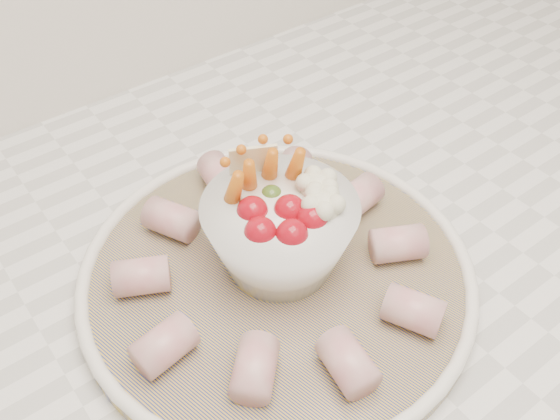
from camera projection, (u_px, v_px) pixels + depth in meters
serving_platter at (277, 274)px, 0.55m from camera, size 0.42×0.42×0.02m
veggie_bowl at (280, 230)px, 0.53m from camera, size 0.13×0.13×0.11m
cured_meat_rolls at (276, 259)px, 0.54m from camera, size 0.28×0.29×0.03m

